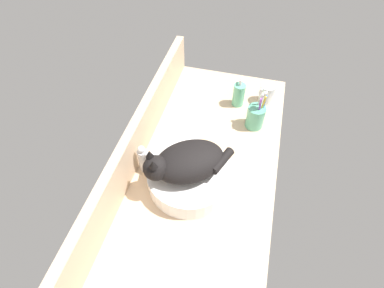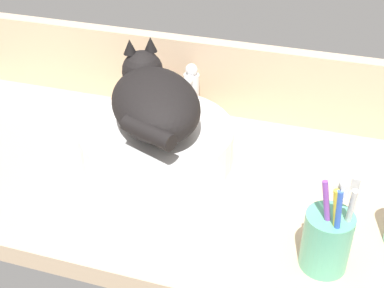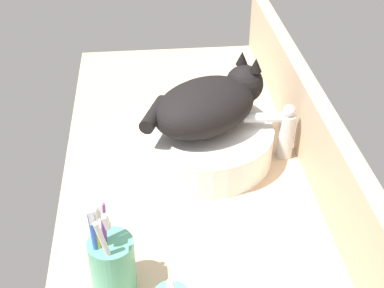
% 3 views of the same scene
% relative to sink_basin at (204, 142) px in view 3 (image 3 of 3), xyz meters
% --- Properties ---
extents(ground_plane, '(1.29, 0.57, 0.04)m').
position_rel_sink_basin_xyz_m(ground_plane, '(0.06, -0.03, -0.06)').
color(ground_plane, '#D1B28E').
extents(backsplash_panel, '(1.29, 0.04, 0.17)m').
position_rel_sink_basin_xyz_m(backsplash_panel, '(0.06, 0.23, 0.05)').
color(backsplash_panel, '#CCAD8C').
rests_on(backsplash_panel, ground_plane).
extents(sink_basin, '(0.31, 0.31, 0.08)m').
position_rel_sink_basin_xyz_m(sink_basin, '(0.00, 0.00, 0.00)').
color(sink_basin, white).
rests_on(sink_basin, ground_plane).
extents(cat, '(0.28, 0.30, 0.14)m').
position_rel_sink_basin_xyz_m(cat, '(-0.01, 0.01, 0.10)').
color(cat, black).
rests_on(cat, sink_basin).
extents(faucet, '(0.04, 0.12, 0.14)m').
position_rel_sink_basin_xyz_m(faucet, '(0.01, 0.17, 0.03)').
color(faucet, silver).
rests_on(faucet, ground_plane).
extents(toothbrush_cup, '(0.08, 0.08, 0.19)m').
position_rel_sink_basin_xyz_m(toothbrush_cup, '(0.36, -0.20, 0.02)').
color(toothbrush_cup, '#5BB28E').
rests_on(toothbrush_cup, ground_plane).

